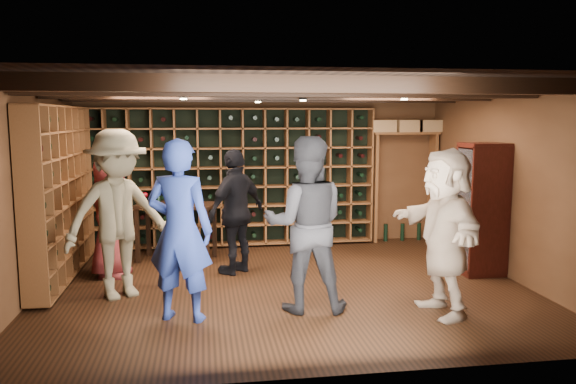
{
  "coord_description": "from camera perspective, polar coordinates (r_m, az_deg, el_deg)",
  "views": [
    {
      "loc": [
        -0.99,
        -6.78,
        2.12
      ],
      "look_at": [
        0.07,
        0.2,
        1.17
      ],
      "focal_mm": 35.0,
      "sensor_mm": 36.0,
      "label": 1
    }
  ],
  "objects": [
    {
      "name": "tasting_table",
      "position": [
        8.45,
        -11.33,
        -1.82
      ],
      "size": [
        1.23,
        0.83,
        1.13
      ],
      "rotation": [
        0.0,
        0.0,
        -0.25
      ],
      "color": "black",
      "rests_on": "ground"
    },
    {
      "name": "ground",
      "position": [
        7.17,
        -0.35,
        -9.57
      ],
      "size": [
        6.0,
        6.0,
        0.0
      ],
      "primitive_type": "plane",
      "color": "black",
      "rests_on": "ground"
    },
    {
      "name": "room_shell",
      "position": [
        6.91,
        -0.43,
        10.12
      ],
      "size": [
        6.0,
        6.0,
        6.0
      ],
      "color": "brown",
      "rests_on": "ground"
    },
    {
      "name": "wine_rack_left",
      "position": [
        7.88,
        -22.11,
        -0.01
      ],
      "size": [
        0.3,
        2.65,
        2.2
      ],
      "color": "brown",
      "rests_on": "ground"
    },
    {
      "name": "wine_rack_back",
      "position": [
        9.17,
        -5.73,
        1.52
      ],
      "size": [
        4.65,
        0.3,
        2.2
      ],
      "color": "brown",
      "rests_on": "ground"
    },
    {
      "name": "guest_khaki",
      "position": [
        6.84,
        -16.88,
        -2.2
      ],
      "size": [
        1.48,
        1.26,
        1.98
      ],
      "primitive_type": "imported",
      "rotation": [
        0.0,
        0.0,
        0.51
      ],
      "color": "#7C7355",
      "rests_on": "ground"
    },
    {
      "name": "man_grey_suit",
      "position": [
        6.12,
        1.81,
        -3.3
      ],
      "size": [
        1.03,
        0.85,
        1.92
      ],
      "primitive_type": "imported",
      "rotation": [
        0.0,
        0.0,
        3.0
      ],
      "color": "black",
      "rests_on": "ground"
    },
    {
      "name": "guest_red_floral",
      "position": [
        7.82,
        -17.63,
        -2.35
      ],
      "size": [
        0.71,
        0.9,
        1.63
      ],
      "primitive_type": "imported",
      "rotation": [
        0.0,
        0.0,
        1.31
      ],
      "color": "maroon",
      "rests_on": "ground"
    },
    {
      "name": "guest_woman_black",
      "position": [
        7.63,
        -5.26,
        -1.99
      ],
      "size": [
        1.01,
        0.99,
        1.7
      ],
      "primitive_type": "imported",
      "rotation": [
        0.0,
        0.0,
        3.9
      ],
      "color": "black",
      "rests_on": "ground"
    },
    {
      "name": "crate_shelf",
      "position": [
        9.73,
        11.81,
        4.22
      ],
      "size": [
        1.2,
        0.32,
        2.07
      ],
      "color": "brown",
      "rests_on": "ground"
    },
    {
      "name": "guest_beige",
      "position": [
        6.24,
        15.6,
        -3.94
      ],
      "size": [
        0.65,
        1.7,
        1.8
      ],
      "primitive_type": "imported",
      "rotation": [
        0.0,
        0.0,
        4.78
      ],
      "color": "tan",
      "rests_on": "ground"
    },
    {
      "name": "display_cabinet",
      "position": [
        8.0,
        19.04,
        -1.88
      ],
      "size": [
        0.55,
        0.5,
        1.75
      ],
      "color": "black",
      "rests_on": "ground"
    },
    {
      "name": "man_blue_shirt",
      "position": [
        5.93,
        -10.93,
        -3.86
      ],
      "size": [
        0.81,
        0.66,
        1.91
      ],
      "primitive_type": "imported",
      "rotation": [
        0.0,
        0.0,
        2.81
      ],
      "color": "navy",
      "rests_on": "ground"
    }
  ]
}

